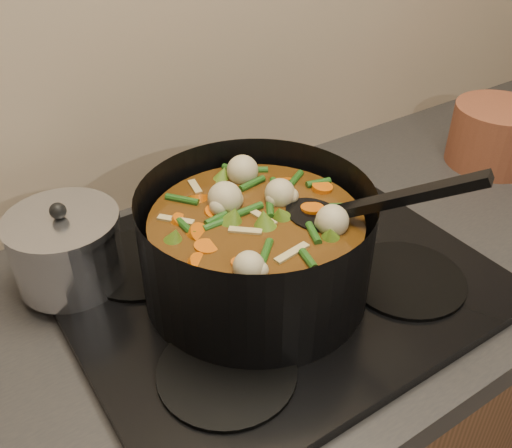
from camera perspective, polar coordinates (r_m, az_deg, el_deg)
stovetop at (r=0.90m, az=1.53°, el=-5.24°), size 0.62×0.54×0.03m
stockpot at (r=0.81m, az=0.05°, el=-2.25°), size 0.42×0.43×0.24m
saucepan at (r=0.89m, az=-18.37°, el=-2.35°), size 0.17×0.17×0.14m
terracotta_crock at (r=1.29m, az=22.76°, el=8.18°), size 0.21×0.21×0.13m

